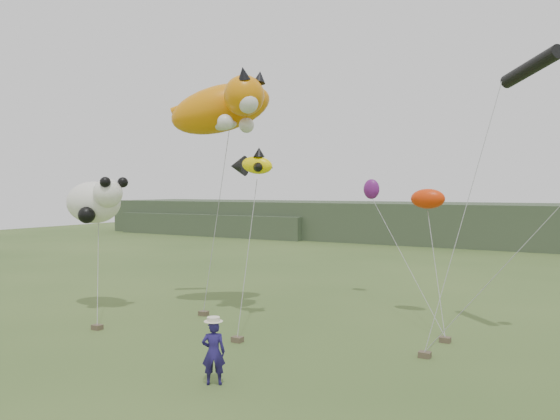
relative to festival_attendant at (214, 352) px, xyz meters
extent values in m
plane|color=#385123|center=(0.05, -0.20, -0.89)|extent=(120.00, 120.00, 0.00)
cube|color=#2D3D28|center=(0.05, 44.80, 1.11)|extent=(90.00, 12.00, 4.00)
cube|color=#2D3D28|center=(-29.95, 41.80, 0.36)|extent=(25.00, 8.00, 2.50)
imported|color=navy|center=(0.00, 0.00, 0.00)|extent=(0.78, 0.71, 1.78)
cube|color=brown|center=(-5.33, 6.43, -0.79)|extent=(0.37, 0.30, 0.19)
cube|color=brown|center=(-1.79, 3.79, -0.79)|extent=(0.37, 0.30, 0.19)
cube|color=brown|center=(4.40, 5.28, -0.79)|extent=(0.37, 0.30, 0.19)
cube|color=brown|center=(-7.42, 2.53, -0.79)|extent=(0.37, 0.30, 0.19)
cube|color=brown|center=(4.56, 7.38, -0.79)|extent=(0.37, 0.30, 0.19)
ellipsoid|color=orange|center=(-5.31, 7.69, 8.03)|extent=(5.13, 4.37, 3.12)
sphere|color=orange|center=(-3.46, 6.77, 8.31)|extent=(1.66, 1.66, 1.66)
cone|color=black|center=(-3.18, 6.30, 9.09)|extent=(0.52, 0.63, 0.62)
cone|color=black|center=(-3.00, 7.23, 9.09)|extent=(0.52, 0.60, 0.59)
sphere|color=silver|center=(-3.09, 6.49, 7.94)|extent=(0.83, 0.83, 0.83)
ellipsoid|color=silver|center=(-5.12, 7.41, 7.29)|extent=(1.63, 0.81, 0.51)
sphere|color=silver|center=(-4.02, 6.21, 7.20)|extent=(0.65, 0.65, 0.65)
sphere|color=silver|center=(-3.83, 7.50, 7.20)|extent=(0.65, 0.65, 0.65)
cylinder|color=orange|center=(-7.71, 8.43, 8.40)|extent=(1.72, 1.26, 1.00)
ellipsoid|color=#FFE003|center=(-2.73, 6.59, 5.45)|extent=(1.45, 0.76, 0.85)
cone|color=black|center=(-3.86, 6.88, 5.45)|extent=(0.77, 0.93, 0.84)
cone|color=black|center=(-2.64, 6.59, 5.97)|extent=(0.47, 0.47, 0.38)
cone|color=black|center=(-2.45, 6.13, 5.36)|extent=(0.50, 0.52, 0.38)
cone|color=black|center=(-2.45, 7.06, 5.36)|extent=(0.50, 0.52, 0.38)
cylinder|color=black|center=(7.01, 8.96, 8.71)|extent=(2.24, 2.36, 0.97)
ellipsoid|color=white|center=(-10.35, 4.99, 3.90)|extent=(2.80, 1.87, 1.87)
sphere|color=white|center=(-9.10, 4.68, 4.32)|extent=(1.25, 1.25, 1.25)
sphere|color=black|center=(-8.79, 4.27, 4.79)|extent=(0.46, 0.46, 0.46)
sphere|color=black|center=(-8.69, 5.15, 4.79)|extent=(0.46, 0.46, 0.46)
sphere|color=black|center=(-9.83, 4.16, 3.39)|extent=(0.73, 0.73, 0.73)
sphere|color=black|center=(-11.18, 5.30, 3.49)|extent=(0.73, 0.73, 0.73)
ellipsoid|color=red|center=(3.00, 10.84, 4.09)|extent=(1.43, 0.83, 0.83)
ellipsoid|color=#67176C|center=(-0.60, 13.89, 4.50)|extent=(0.81, 0.54, 0.99)
camera|label=1|loc=(8.94, -11.93, 4.46)|focal=35.00mm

